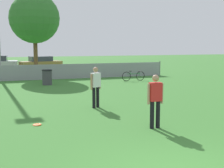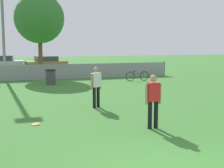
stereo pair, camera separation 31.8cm
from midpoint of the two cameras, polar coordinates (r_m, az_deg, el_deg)
fence_backline at (r=23.20m, az=-11.78°, el=2.17°), size 18.12×0.07×1.21m
tree_near_pole at (r=25.41m, az=-14.34°, el=11.54°), size 3.88×3.88×6.49m
player_receiver_white at (r=12.61m, az=-3.72°, el=-0.11°), size 0.49×0.35×1.66m
player_thrower_red at (r=9.57m, az=6.98°, el=-2.53°), size 0.53×0.22×1.66m
frisbee_disc at (r=10.36m, az=-14.40°, el=-7.22°), size 0.28×0.28×0.03m
bicycle_sideline at (r=21.91m, az=3.54°, el=1.48°), size 1.74×0.44×0.71m
trash_bin at (r=20.16m, az=-12.23°, el=1.23°), size 0.64×0.64×0.97m
parked_car_tan at (r=32.45m, az=-13.17°, el=3.74°), size 4.30×2.42×1.33m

